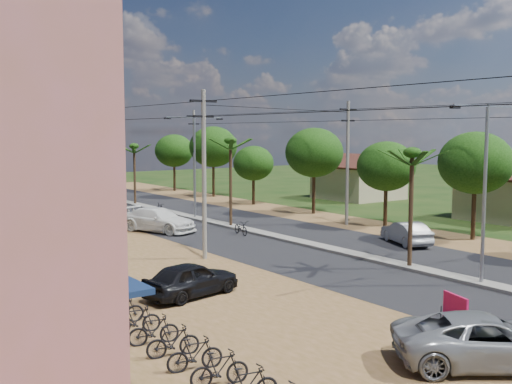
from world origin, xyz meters
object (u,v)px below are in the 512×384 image
car_white_far (158,220)px  parked_scooter_row (163,336)px  car_parked_silver (488,342)px  car_parked_dark (191,280)px  roadside_sign (455,310)px  car_silver_mid (406,233)px

car_white_far → parked_scooter_row: 22.56m
car_parked_silver → car_parked_dark: (-3.28, 11.47, -0.02)m
car_parked_dark → roadside_sign: bearing=-156.8°
car_white_far → roadside_sign: (-0.50, -23.96, -0.26)m
roadside_sign → car_white_far: bearing=106.3°
roadside_sign → car_parked_dark: bearing=141.5°
car_white_far → parked_scooter_row: (-10.05, -20.20, -0.30)m
parked_scooter_row → car_parked_silver: bearing=-43.4°
car_parked_silver → roadside_sign: car_parked_silver is taller
car_parked_dark → roadside_sign: (5.79, -8.57, -0.19)m
car_parked_silver → parked_scooter_row: 9.69m
car_silver_mid → parked_scooter_row: 21.32m
car_silver_mid → car_parked_silver: size_ratio=0.78×
car_parked_silver → car_silver_mid: bearing=-6.8°
roadside_sign → parked_scooter_row: size_ratio=0.10×
parked_scooter_row → car_parked_dark: bearing=52.0°
car_white_far → roadside_sign: size_ratio=4.36×
car_parked_silver → car_parked_dark: size_ratio=1.26×
car_parked_silver → roadside_sign: 3.84m
car_silver_mid → car_white_far: bearing=-29.5°
roadside_sign → parked_scooter_row: 10.27m
car_parked_silver → roadside_sign: size_ratio=4.26×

